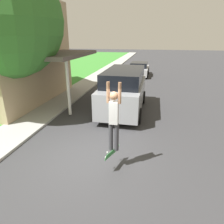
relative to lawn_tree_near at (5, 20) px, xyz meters
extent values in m
plane|color=#333335|center=(4.65, -2.93, -4.50)|extent=(120.00, 120.00, 0.00)
cube|color=#387F2D|center=(-3.35, 3.07, -4.46)|extent=(10.00, 80.00, 0.08)
cube|color=#9E9E99|center=(1.05, 3.07, -4.45)|extent=(1.80, 80.00, 0.10)
cube|color=#5B514C|center=(1.48, 2.24, -1.62)|extent=(2.60, 5.16, 0.20)
cylinder|color=silver|center=(2.58, 0.39, -3.07)|extent=(0.16, 0.16, 2.70)
cylinder|color=brown|center=(0.00, 0.00, -2.91)|extent=(0.36, 0.36, 3.01)
sphere|color=#38752D|center=(0.00, 0.00, 0.01)|extent=(5.16, 5.16, 5.16)
cube|color=gray|center=(5.11, 1.73, -3.59)|extent=(1.99, 4.93, 1.25)
cube|color=black|center=(5.11, 1.85, -2.62)|extent=(1.83, 3.84, 0.69)
cylinder|color=black|center=(4.15, 3.25, -4.12)|extent=(0.24, 0.75, 0.75)
cylinder|color=black|center=(6.07, 3.25, -4.12)|extent=(0.24, 0.75, 0.75)
cylinder|color=black|center=(4.15, 0.20, -4.12)|extent=(0.24, 0.75, 0.75)
cylinder|color=black|center=(6.07, 0.20, -4.12)|extent=(0.24, 0.75, 0.75)
cube|color=#B7B7BC|center=(5.06, 12.50, -3.98)|extent=(1.83, 4.10, 0.67)
cube|color=black|center=(5.06, 12.40, -3.39)|extent=(1.61, 2.13, 0.50)
cylinder|color=black|center=(4.18, 13.73, -4.16)|extent=(0.20, 0.67, 0.67)
cylinder|color=black|center=(5.95, 13.73, -4.16)|extent=(0.20, 0.67, 0.67)
cylinder|color=black|center=(4.18, 11.28, -4.16)|extent=(0.20, 0.67, 0.67)
cylinder|color=black|center=(5.95, 11.28, -4.16)|extent=(0.20, 0.67, 0.67)
cylinder|color=#38383D|center=(5.52, -3.35, -3.44)|extent=(0.13, 0.13, 0.86)
cylinder|color=#38383D|center=(5.69, -3.35, -3.44)|extent=(0.13, 0.13, 0.86)
cube|color=silver|center=(5.60, -3.35, -2.68)|extent=(0.25, 0.20, 0.66)
sphere|color=#9E7051|center=(5.60, -3.35, -2.19)|extent=(0.24, 0.24, 0.24)
cylinder|color=#9E7051|center=(5.44, -3.35, -2.11)|extent=(0.09, 0.09, 0.59)
cylinder|color=#9E7051|center=(5.76, -3.35, -2.11)|extent=(0.09, 0.09, 0.59)
cube|color=#337F3D|center=(5.56, -3.35, -3.98)|extent=(0.30, 0.78, 0.27)
cylinder|color=silver|center=(5.60, -3.10, -3.89)|extent=(0.03, 0.06, 0.06)
cylinder|color=silver|center=(5.55, -3.10, -4.07)|extent=(0.03, 0.06, 0.06)
cylinder|color=silver|center=(5.46, -3.58, -3.85)|extent=(0.03, 0.06, 0.06)
cylinder|color=silver|center=(5.41, -3.58, -4.03)|extent=(0.03, 0.06, 0.06)
camera|label=1|loc=(6.63, -8.47, -0.68)|focal=32.00mm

